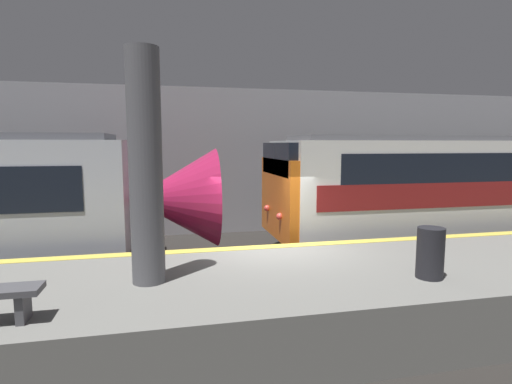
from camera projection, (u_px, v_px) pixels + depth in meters
ground_plane at (272, 291)px, 8.95m from camera, size 120.00×120.00×0.00m
platform at (297, 299)px, 7.12m from camera, size 40.00×3.64×1.07m
station_rear_barrier at (229, 161)px, 14.66m from camera, size 50.00×0.15×5.29m
support_pillar_near at (146, 168)px, 6.25m from camera, size 0.52×0.52×3.68m
trash_bin at (430, 253)px, 6.61m from camera, size 0.44×0.44×0.85m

